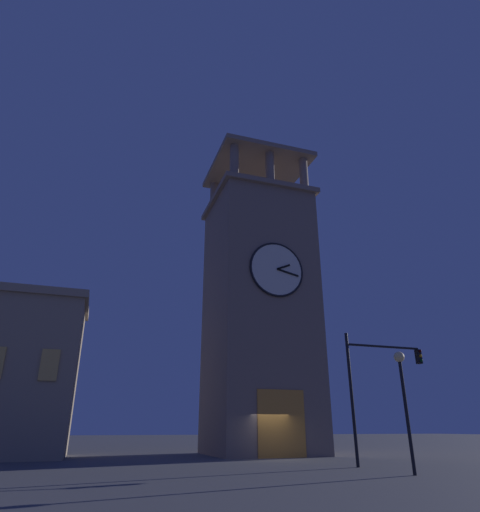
{
  "coord_description": "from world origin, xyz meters",
  "views": [
    {
      "loc": [
        10.83,
        26.16,
        1.69
      ],
      "look_at": [
        0.76,
        -4.03,
        14.42
      ],
      "focal_mm": 30.27,
      "sensor_mm": 36.0,
      "label": 1
    }
  ],
  "objects": [
    {
      "name": "ground_plane",
      "position": [
        0.0,
        0.0,
        0.0
      ],
      "size": [
        200.0,
        200.0,
        0.0
      ],
      "primitive_type": "plane",
      "color": "#4C4C51"
    },
    {
      "name": "street_lamp",
      "position": [
        -1.46,
        10.68,
        3.33
      ],
      "size": [
        0.44,
        0.44,
        4.73
      ],
      "color": "black",
      "rests_on": "ground_plane"
    },
    {
      "name": "clocktower",
      "position": [
        -0.77,
        -4.01,
        10.16
      ],
      "size": [
        7.79,
        7.82,
        24.93
      ],
      "color": "gray",
      "rests_on": "ground_plane"
    },
    {
      "name": "traffic_signal_near",
      "position": [
        -2.87,
        6.79,
        4.17
      ],
      "size": [
        4.57,
        0.41,
        6.28
      ],
      "color": "black",
      "rests_on": "ground_plane"
    }
  ]
}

